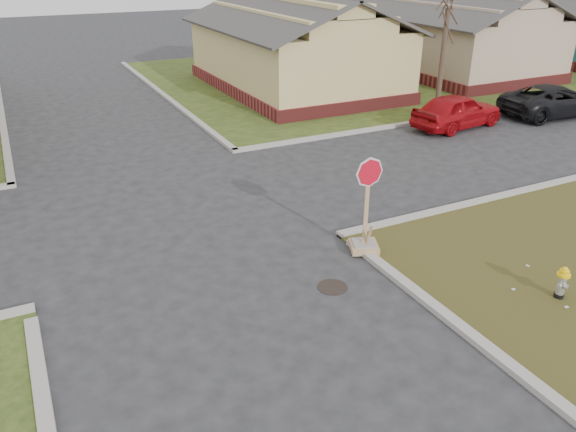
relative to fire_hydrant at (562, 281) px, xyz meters
name	(u,v)px	position (x,y,z in m)	size (l,w,h in m)	color
ground	(227,302)	(-6.10, 2.95, -0.44)	(120.00, 120.00, 0.00)	#262628
verge_far_right	(455,64)	(15.90, 20.95, -0.41)	(37.00, 19.00, 0.05)	#2C3F16
curbs	(162,209)	(-6.10, 7.95, -0.44)	(80.00, 40.00, 0.12)	#A69F96
manhole	(333,287)	(-3.90, 2.45, -0.43)	(0.64, 0.64, 0.01)	black
side_house_yellow	(294,45)	(3.90, 19.45, 1.75)	(7.60, 11.60, 4.70)	maroon
side_house_tan	(451,33)	(13.90, 19.45, 1.75)	(7.60, 11.60, 4.70)	maroon
side_house_teal	(572,23)	(23.90, 19.45, 1.75)	(7.60, 11.60, 4.70)	maroon
tree_mid_right	(442,59)	(7.90, 13.15, 1.71)	(0.22, 0.22, 4.20)	#3D2B23
fire_hydrant	(562,281)	(0.00, 0.00, 0.00)	(0.26, 0.26, 0.71)	black
stop_sign	(365,231)	(-2.44, 3.46, 0.11)	(0.66, 0.64, 2.31)	tan
red_sedan	(457,111)	(6.54, 10.43, 0.25)	(1.62, 4.04, 1.38)	#AA0C12
dark_pickup	(554,100)	(11.49, 9.95, 0.22)	(2.18, 4.73, 1.32)	black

